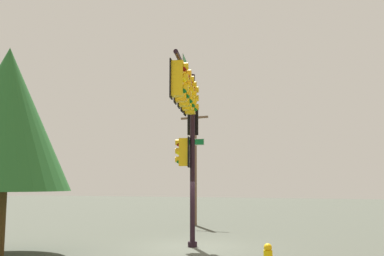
{
  "coord_description": "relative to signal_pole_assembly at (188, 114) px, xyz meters",
  "views": [
    {
      "loc": [
        16.04,
        6.12,
        2.41
      ],
      "look_at": [
        0.3,
        0.1,
        4.59
      ],
      "focal_mm": 40.61,
      "sensor_mm": 36.0,
      "label": 1
    }
  ],
  "objects": [
    {
      "name": "tree_near",
      "position": [
        2.86,
        -5.73,
        -0.25
      ],
      "size": [
        4.59,
        4.59,
        7.28
      ],
      "color": "#503A1B",
      "rests_on": "ground_plane"
    },
    {
      "name": "utility_pole",
      "position": [
        -9.77,
        -3.41,
        -1.34
      ],
      "size": [
        0.31,
        1.8,
        7.01
      ],
      "color": "brown",
      "rests_on": "ground_plane"
    },
    {
      "name": "signal_pole_assembly",
      "position": [
        0.0,
        0.0,
        0.0
      ],
      "size": [
        5.15,
        2.09,
        6.82
      ],
      "color": "black",
      "rests_on": "ground_plane"
    },
    {
      "name": "ground_plane",
      "position": [
        -1.43,
        -0.35,
        -4.97
      ],
      "size": [
        120.0,
        120.0,
        0.0
      ],
      "primitive_type": "plane",
      "color": "#44483D"
    }
  ]
}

